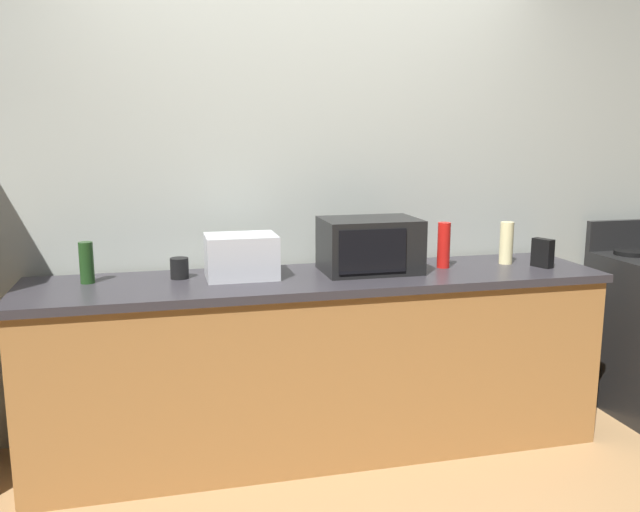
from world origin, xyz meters
TOP-DOWN VIEW (x-y plane):
  - ground_plane at (0.00, 0.00)m, footprint 8.00×8.00m
  - back_wall at (0.00, 0.81)m, footprint 6.40×0.10m
  - counter_run at (0.00, 0.40)m, footprint 2.84×0.64m
  - microwave at (0.27, 0.45)m, footprint 0.48×0.35m
  - toaster_oven at (-0.38, 0.46)m, footprint 0.34×0.26m
  - cordless_phone at (1.18, 0.33)m, footprint 0.09×0.12m
  - bottle_hot_sauce at (0.67, 0.45)m, footprint 0.07×0.07m
  - bottle_wine at (-1.09, 0.51)m, footprint 0.07×0.07m
  - bottle_hand_soap at (1.04, 0.46)m, footprint 0.07×0.07m
  - mug_black at (-0.67, 0.51)m, footprint 0.09×0.09m

SIDE VIEW (x-z plane):
  - ground_plane at x=0.00m, z-range 0.00..0.00m
  - counter_run at x=0.00m, z-range 0.00..0.90m
  - mug_black at x=-0.67m, z-range 0.90..1.00m
  - cordless_phone at x=1.18m, z-range 0.90..1.05m
  - bottle_wine at x=-1.09m, z-range 0.90..1.09m
  - toaster_oven at x=-0.38m, z-range 0.90..1.11m
  - bottle_hand_soap at x=1.04m, z-range 0.90..1.13m
  - bottle_hot_sauce at x=0.67m, z-range 0.90..1.14m
  - microwave at x=0.27m, z-range 0.90..1.17m
  - back_wall at x=0.00m, z-range 0.00..2.70m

